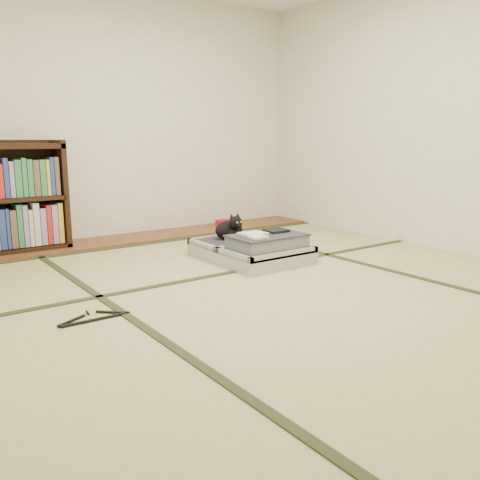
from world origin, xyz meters
TOP-DOWN VIEW (x-y plane):
  - floor at (0.00, 0.00)m, footprint 4.50×4.50m
  - wood_strip at (0.00, 2.00)m, footprint 4.00×0.50m
  - red_item at (1.03, 2.03)m, footprint 0.17×0.12m
  - room_shell at (0.00, 0.00)m, footprint 4.50×4.50m
  - tatami_borders at (0.00, 0.49)m, footprint 4.00×4.50m
  - suitcase at (0.37, 0.61)m, footprint 0.67×0.89m
  - cat at (0.35, 0.90)m, footprint 0.30×0.30m
  - cable_coil at (0.53, 0.95)m, footprint 0.09×0.09m
  - hanger at (-1.17, 0.04)m, footprint 0.40×0.18m

SIDE VIEW (x-z plane):
  - floor at x=0.00m, z-range 0.00..0.00m
  - tatami_borders at x=0.00m, z-range 0.00..0.01m
  - hanger at x=-1.17m, z-range 0.00..0.01m
  - wood_strip at x=0.00m, z-range 0.00..0.02m
  - red_item at x=1.03m, z-range 0.02..0.09m
  - suitcase at x=0.37m, z-range -0.04..0.22m
  - cable_coil at x=0.53m, z-range 0.13..0.15m
  - cat at x=0.35m, z-range 0.10..0.34m
  - room_shell at x=0.00m, z-range -0.79..3.71m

